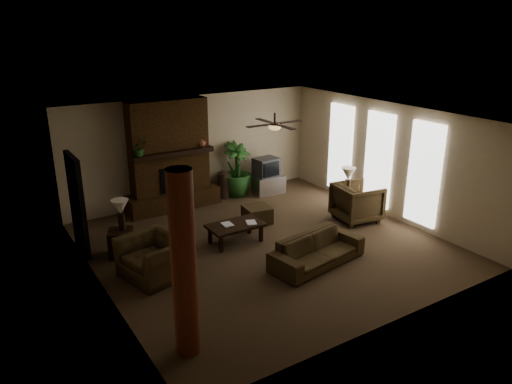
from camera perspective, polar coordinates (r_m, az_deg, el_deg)
room_shell at (r=10.21m, az=1.20°, el=0.96°), size 7.00×7.00×7.00m
fireplace at (r=12.66m, az=-9.94°, el=3.18°), size 2.40×0.70×2.80m
windows at (r=12.51m, az=14.02°, el=3.62°), size 0.08×3.65×2.35m
log_column at (r=6.95m, az=-8.38°, el=-8.45°), size 0.36×0.36×2.80m
doorway at (r=10.67m, az=-20.04°, el=-1.41°), size 0.10×1.00×2.10m
ceiling_fan at (r=10.37m, az=2.18°, el=7.71°), size 1.35×1.35×0.37m
sofa at (r=9.85m, az=7.14°, el=-6.18°), size 2.12×0.92×0.80m
armchair_left at (r=9.48m, az=-11.83°, el=-6.74°), size 1.03×1.33×1.03m
armchair_right at (r=12.09m, az=11.68°, el=-0.98°), size 1.04×1.10×1.01m
coffee_table at (r=10.71m, az=-2.40°, el=-4.03°), size 1.20×0.70×0.43m
ottoman at (r=11.81m, az=0.13°, el=-2.62°), size 0.67×0.67×0.40m
tv_stand at (r=13.79m, az=1.48°, el=0.87°), size 0.88×0.56×0.50m
tv at (r=13.64m, az=1.21°, el=2.90°), size 0.68×0.57×0.52m
floor_vase at (r=13.41m, az=-3.80°, el=1.11°), size 0.34×0.34×0.77m
floor_plant at (r=13.60m, az=-2.29°, el=1.33°), size 1.18×1.65×0.83m
side_table_left at (r=10.55m, az=-15.37°, el=-5.71°), size 0.65×0.65×0.55m
lamp_left at (r=10.31m, az=-15.48°, el=-1.93°), size 0.43×0.43×0.65m
side_table_right at (r=12.53m, az=10.69°, el=-1.29°), size 0.66×0.66×0.55m
lamp_right at (r=12.30m, az=10.68°, el=1.90°), size 0.44×0.44×0.65m
mantel_plant at (r=12.00m, az=-13.42°, el=4.85°), size 0.46×0.49×0.33m
mantel_vase at (r=12.67m, az=-6.35°, el=5.76°), size 0.28×0.29×0.22m
book_a at (r=10.55m, az=-3.91°, el=-3.24°), size 0.22×0.05×0.29m
book_b at (r=10.66m, az=-1.14°, el=-2.95°), size 0.21×0.10×0.29m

